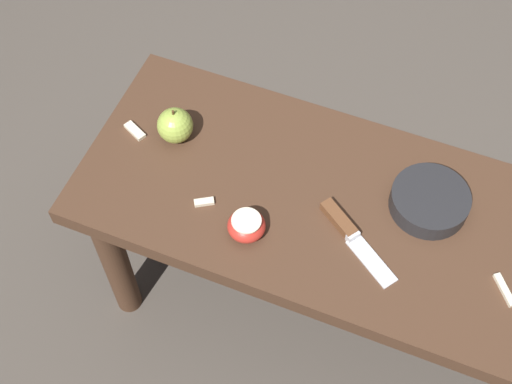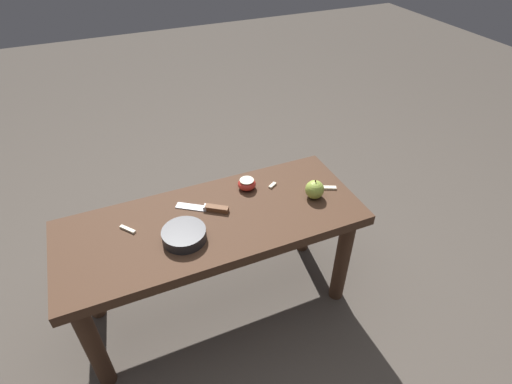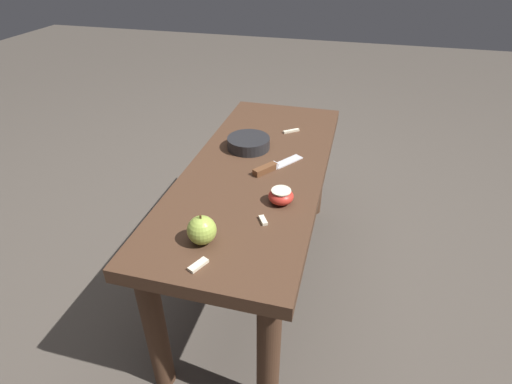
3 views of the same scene
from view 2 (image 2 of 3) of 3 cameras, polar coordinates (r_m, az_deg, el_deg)
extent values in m
plane|color=#4C443D|center=(1.79, -5.18, -15.52)|extent=(8.00, 8.00, 0.00)
cube|color=#472D1E|center=(1.44, -6.22, -4.42)|extent=(1.08, 0.43, 0.04)
cylinder|color=#472D1E|center=(1.85, 7.01, -2.98)|extent=(0.06, 0.06, 0.45)
cylinder|color=#472D1E|center=(1.71, -23.18, -11.18)|extent=(0.06, 0.06, 0.45)
cylinder|color=#472D1E|center=(1.67, 12.21, -9.42)|extent=(0.06, 0.06, 0.45)
cylinder|color=#472D1E|center=(1.51, -22.21, -19.70)|extent=(0.06, 0.06, 0.45)
cube|color=silver|center=(1.48, -9.26, -2.12)|extent=(0.11, 0.09, 0.00)
cube|color=silver|center=(1.46, -7.22, -2.21)|extent=(0.02, 0.03, 0.02)
cube|color=brown|center=(1.45, -5.62, -2.40)|extent=(0.08, 0.07, 0.02)
sphere|color=#9EB747|center=(1.50, 8.37, 0.35)|extent=(0.07, 0.07, 0.07)
cylinder|color=#4C3319|center=(1.48, 8.51, 1.53)|extent=(0.01, 0.01, 0.01)
ellipsoid|color=red|center=(1.54, -1.32, 1.14)|extent=(0.07, 0.07, 0.04)
cylinder|color=beige|center=(1.53, -1.33, 1.70)|extent=(0.05, 0.05, 0.00)
cube|color=beige|center=(1.44, -17.86, -5.08)|extent=(0.05, 0.06, 0.01)
cube|color=beige|center=(1.57, 10.49, 0.60)|extent=(0.05, 0.04, 0.01)
cube|color=beige|center=(1.56, 2.37, 0.97)|extent=(0.04, 0.03, 0.01)
cylinder|color=#232326|center=(1.35, -10.23, -6.05)|extent=(0.15, 0.15, 0.04)
camera|label=1|loc=(1.75, -22.84, 42.65)|focal=50.00mm
camera|label=3|loc=(1.91, 25.06, 25.74)|focal=28.00mm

